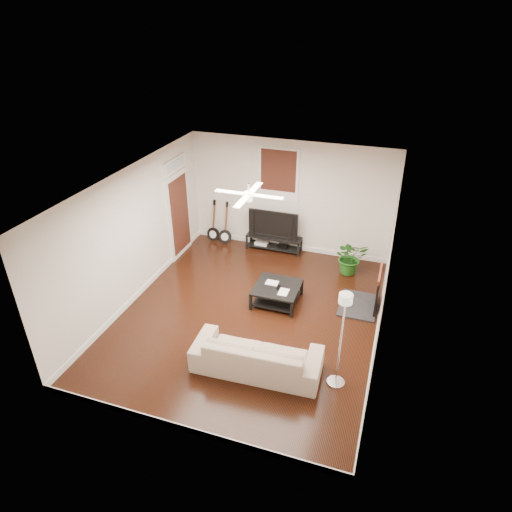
{
  "coord_description": "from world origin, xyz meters",
  "views": [
    {
      "loc": [
        2.45,
        -6.9,
        5.5
      ],
      "look_at": [
        0.0,
        0.4,
        1.15
      ],
      "focal_mm": 31.41,
      "sensor_mm": 36.0,
      "label": 1
    }
  ],
  "objects": [
    {
      "name": "coffee_table",
      "position": [
        0.39,
        0.61,
        0.19
      ],
      "size": [
        0.93,
        0.93,
        0.39
      ],
      "primitive_type": "cube",
      "rotation": [
        0.0,
        0.0,
        0.0
      ],
      "color": "black",
      "rests_on": "floor"
    },
    {
      "name": "ceiling_fan",
      "position": [
        0.0,
        0.0,
        2.6
      ],
      "size": [
        1.24,
        1.24,
        0.32
      ],
      "primitive_type": null,
      "color": "white",
      "rests_on": "ceiling"
    },
    {
      "name": "room",
      "position": [
        0.0,
        0.0,
        1.4
      ],
      "size": [
        5.01,
        6.01,
        2.81
      ],
      "color": "black",
      "rests_on": "ground"
    },
    {
      "name": "floor_lamp",
      "position": [
        1.98,
        -1.32,
        0.89
      ],
      "size": [
        0.31,
        0.31,
        1.79
      ],
      "primitive_type": null,
      "rotation": [
        0.0,
        0.0,
        0.05
      ],
      "color": "white",
      "rests_on": "floor"
    },
    {
      "name": "potted_plant",
      "position": [
        1.67,
        2.28,
        0.41
      ],
      "size": [
        0.93,
        0.88,
        0.82
      ],
      "primitive_type": "imported",
      "rotation": [
        0.0,
        0.0,
        0.39
      ],
      "color": "#1E5919",
      "rests_on": "floor"
    },
    {
      "name": "tv",
      "position": [
        -0.32,
        2.8,
        0.75
      ],
      "size": [
        1.25,
        0.16,
        0.72
      ],
      "primitive_type": "imported",
      "color": "black",
      "rests_on": "tv_stand"
    },
    {
      "name": "guitar_left",
      "position": [
        -1.98,
        2.75,
        0.56
      ],
      "size": [
        0.37,
        0.28,
        1.12
      ],
      "primitive_type": null,
      "rotation": [
        0.0,
        0.0,
        -0.12
      ],
      "color": "black",
      "rests_on": "floor"
    },
    {
      "name": "sofa",
      "position": [
        0.63,
        -1.42,
        0.32
      ],
      "size": [
        2.23,
        0.96,
        0.64
      ],
      "primitive_type": "imported",
      "rotation": [
        0.0,
        0.0,
        3.19
      ],
      "color": "#BCA88D",
      "rests_on": "floor"
    },
    {
      "name": "window_back",
      "position": [
        -0.3,
        2.97,
        1.95
      ],
      "size": [
        1.0,
        0.06,
        1.3
      ],
      "primitive_type": "cube",
      "color": "#36160E",
      "rests_on": "wall_back"
    },
    {
      "name": "fireplace",
      "position": [
        2.2,
        1.0,
        0.46
      ],
      "size": [
        0.8,
        1.1,
        0.92
      ],
      "primitive_type": "cube",
      "color": "black",
      "rests_on": "floor"
    },
    {
      "name": "door_left",
      "position": [
        -2.46,
        1.9,
        1.25
      ],
      "size": [
        0.08,
        1.0,
        2.5
      ],
      "primitive_type": "cube",
      "color": "white",
      "rests_on": "wall_left"
    },
    {
      "name": "brick_accent",
      "position": [
        2.49,
        1.0,
        1.4
      ],
      "size": [
        0.02,
        2.2,
        2.8
      ],
      "primitive_type": "cube",
      "color": "#AD4C37",
      "rests_on": "floor"
    },
    {
      "name": "guitar_right",
      "position": [
        -1.63,
        2.72,
        0.56
      ],
      "size": [
        0.35,
        0.25,
        1.12
      ],
      "primitive_type": null,
      "rotation": [
        0.0,
        0.0,
        -0.02
      ],
      "color": "black",
      "rests_on": "floor"
    },
    {
      "name": "tv_stand",
      "position": [
        -0.32,
        2.78,
        0.2
      ],
      "size": [
        1.4,
        0.37,
        0.39
      ],
      "primitive_type": "cube",
      "color": "black",
      "rests_on": "floor"
    }
  ]
}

